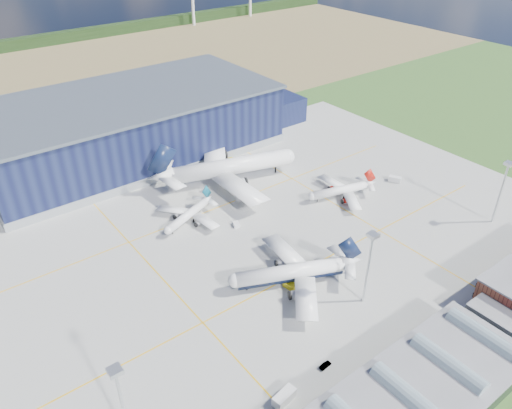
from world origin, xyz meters
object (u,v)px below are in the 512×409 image
object	(u,v)px
light_mast_center	(370,257)
gse_tug_c	(232,160)
airliner_widebody	(231,159)
light_mast_west	(120,396)
gse_van_b	(395,179)
car_b	(325,365)
gse_tug_a	(290,285)
airliner_red	(340,187)
airliner_regional	(187,212)
gse_van_a	(284,397)
gse_cart_a	(236,224)
airliner_navy	(290,266)
gse_cart_b	(210,173)
hangar	(135,126)
light_mast_east	(503,183)

from	to	relation	value
light_mast_center	gse_tug_c	bearing A→B (deg)	77.91
airliner_widebody	gse_tug_c	world-z (taller)	airliner_widebody
light_mast_west	airliner_widebody	world-z (taller)	light_mast_west
gse_van_b	car_b	distance (m)	97.96
gse_tug_a	light_mast_west	bearing A→B (deg)	-174.39
airliner_red	airliner_regional	distance (m)	56.83
light_mast_west	gse_van_a	xyz separation A→B (m)	(31.74, -11.38, -14.16)
gse_cart_a	car_b	xyz separation A→B (m)	(-17.52, -61.51, -0.09)
airliner_navy	gse_cart_b	distance (m)	72.50
hangar	gse_tug_c	size ratio (longest dim) A/B	49.98
gse_tug_c	gse_cart_b	world-z (taller)	gse_cart_b
airliner_regional	gse_tug_a	bearing A→B (deg)	75.68
light_mast_west	airliner_regional	xyz separation A→B (m)	(51.30, 63.43, -11.11)
airliner_red	gse_van_b	distance (m)	26.80
gse_cart_b	light_mast_center	bearing A→B (deg)	-142.95
gse_tug_c	airliner_widebody	bearing A→B (deg)	-122.17
gse_cart_b	car_b	size ratio (longest dim) A/B	0.97
airliner_regional	car_b	bearing A→B (deg)	63.85
airliner_red	gse_tug_a	bearing A→B (deg)	45.93
light_mast_east	gse_cart_a	bearing A→B (deg)	144.39
gse_tug_a	gse_tug_c	bearing A→B (deg)	56.44
light_mast_west	gse_cart_a	xyz separation A→B (m)	(63.20, 51.43, -14.79)
gse_van_b	gse_tug_c	bearing A→B (deg)	100.36
gse_tug_a	car_b	distance (m)	29.08
light_mast_east	gse_cart_b	world-z (taller)	light_mast_east
airliner_widebody	gse_tug_a	world-z (taller)	airliner_widebody
light_mast_center	airliner_regional	distance (m)	67.05
hangar	light_mast_east	xyz separation A→B (m)	(72.19, -124.80, 3.82)
gse_tug_c	gse_cart_b	bearing A→B (deg)	-160.70
car_b	gse_tug_a	bearing A→B (deg)	-29.37
gse_van_a	car_b	bearing A→B (deg)	-94.19
hangar	airliner_navy	world-z (taller)	hangar
light_mast_east	gse_cart_b	distance (m)	106.94
light_mast_east	airliner_widebody	bearing A→B (deg)	125.16
hangar	gse_cart_a	distance (m)	74.20
light_mast_center	car_b	bearing A→B (deg)	-157.48
hangar	gse_van_a	size ratio (longest dim) A/B	24.84
light_mast_center	airliner_navy	size ratio (longest dim) A/B	0.57
gse_tug_a	gse_van_a	bearing A→B (deg)	-143.09
gse_cart_a	gse_tug_c	world-z (taller)	gse_cart_a
gse_cart_a	car_b	world-z (taller)	gse_cart_a
gse_tug_a	gse_van_a	world-z (taller)	gse_van_a
light_mast_east	airliner_regional	distance (m)	105.60
hangar	airliner_regional	bearing A→B (deg)	-100.62
light_mast_center	airliner_widebody	size ratio (longest dim) A/B	0.38
light_mast_east	gse_tug_a	bearing A→B (deg)	167.98
light_mast_center	gse_cart_a	world-z (taller)	light_mast_center
hangar	gse_tug_a	xyz separation A→B (m)	(-5.37, -108.30, -10.82)
light_mast_west	light_mast_east	bearing A→B (deg)	0.00
light_mast_east	gse_van_b	bearing A→B (deg)	96.44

